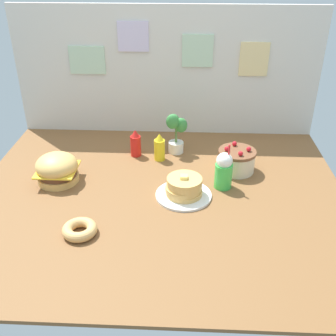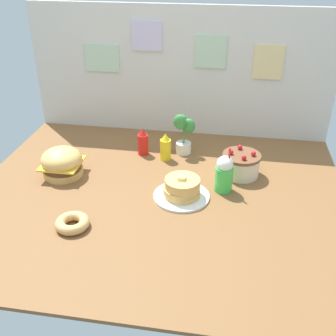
% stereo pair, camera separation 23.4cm
% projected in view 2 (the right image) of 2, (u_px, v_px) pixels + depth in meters
% --- Properties ---
extents(ground_plane, '(2.17, 1.81, 0.02)m').
position_uv_depth(ground_plane, '(157.00, 196.00, 2.34)').
color(ground_plane, brown).
extents(back_wall, '(2.17, 0.04, 0.92)m').
position_uv_depth(back_wall, '(179.00, 72.00, 2.88)').
color(back_wall, beige).
rests_on(back_wall, ground_plane).
extents(burger, '(0.25, 0.25, 0.18)m').
position_uv_depth(burger, '(62.00, 163.00, 2.49)').
color(burger, '#DBA859').
rests_on(burger, ground_plane).
extents(pancake_stack, '(0.32, 0.32, 0.14)m').
position_uv_depth(pancake_stack, '(182.00, 189.00, 2.29)').
color(pancake_stack, white).
rests_on(pancake_stack, ground_plane).
extents(layer_cake, '(0.24, 0.24, 0.17)m').
position_uv_depth(layer_cake, '(241.00, 164.00, 2.50)').
color(layer_cake, beige).
rests_on(layer_cake, ground_plane).
extents(ketchup_bottle, '(0.07, 0.07, 0.19)m').
position_uv_depth(ketchup_bottle, '(143.00, 142.00, 2.74)').
color(ketchup_bottle, red).
rests_on(ketchup_bottle, ground_plane).
extents(mustard_bottle, '(0.07, 0.07, 0.19)m').
position_uv_depth(mustard_bottle, '(166.00, 147.00, 2.67)').
color(mustard_bottle, yellow).
rests_on(mustard_bottle, ground_plane).
extents(cream_soda_cup, '(0.10, 0.10, 0.28)m').
position_uv_depth(cream_soda_cup, '(224.00, 174.00, 2.32)').
color(cream_soda_cup, green).
rests_on(cream_soda_cup, ground_plane).
extents(donut_pink_glaze, '(0.18, 0.18, 0.05)m').
position_uv_depth(donut_pink_glaze, '(72.00, 223.00, 2.06)').
color(donut_pink_glaze, tan).
rests_on(donut_pink_glaze, ground_plane).
extents(potted_plant, '(0.14, 0.11, 0.29)m').
position_uv_depth(potted_plant, '(183.00, 132.00, 2.72)').
color(potted_plant, white).
rests_on(potted_plant, ground_plane).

